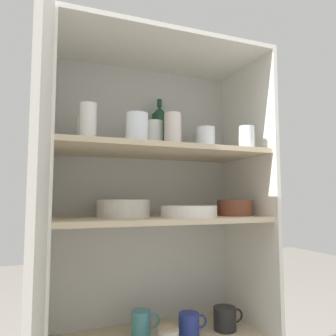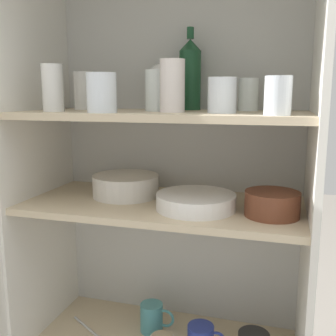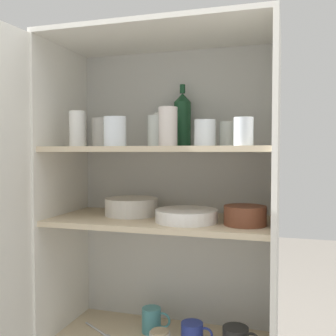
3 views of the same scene
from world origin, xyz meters
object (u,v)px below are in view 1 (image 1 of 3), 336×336
at_px(mixing_bowl_large, 124,207).
at_px(coffee_mug_primary, 225,318).
at_px(plate_stack_white, 189,211).
at_px(wine_bottle, 159,130).
at_px(serving_bowl_small, 235,207).

relative_size(mixing_bowl_large, coffee_mug_primary, 1.58).
bearing_deg(plate_stack_white, mixing_bowl_large, 161.66).
distance_m(wine_bottle, serving_bowl_small, 0.48).
xyz_separation_m(plate_stack_white, coffee_mug_primary, (0.18, 0.03, -0.45)).
distance_m(wine_bottle, plate_stack_white, 0.41).
height_order(plate_stack_white, serving_bowl_small, serving_bowl_small).
bearing_deg(wine_bottle, plate_stack_white, -70.68).
xyz_separation_m(plate_stack_white, serving_bowl_small, (0.21, -0.01, 0.01)).
bearing_deg(wine_bottle, coffee_mug_primary, -31.81).
bearing_deg(serving_bowl_small, wine_bottle, 145.64).
height_order(mixing_bowl_large, coffee_mug_primary, mixing_bowl_large).
bearing_deg(mixing_bowl_large, wine_bottle, 27.78).
bearing_deg(coffee_mug_primary, serving_bowl_small, -49.26).
bearing_deg(coffee_mug_primary, wine_bottle, 148.19).
height_order(wine_bottle, plate_stack_white, wine_bottle).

